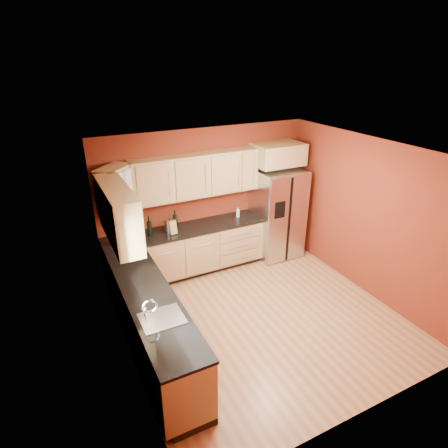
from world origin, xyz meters
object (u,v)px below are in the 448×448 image
at_px(canister_left, 113,240).
at_px(soap_dispenser, 238,212).
at_px(refrigerator, 277,213).
at_px(wine_bottle_a, 175,220).
at_px(knife_block, 172,227).

xyz_separation_m(canister_left, soap_dispenser, (2.35, 0.08, 0.00)).
xyz_separation_m(refrigerator, wine_bottle_a, (-2.06, 0.11, 0.22)).
distance_m(canister_left, wine_bottle_a, 1.11).
distance_m(canister_left, soap_dispenser, 2.35).
bearing_deg(soap_dispenser, canister_left, -178.03).
distance_m(refrigerator, soap_dispenser, 0.83).
xyz_separation_m(refrigerator, soap_dispenser, (-0.81, 0.11, 0.12)).
height_order(refrigerator, soap_dispenser, refrigerator).
relative_size(wine_bottle_a, soap_dispenser, 1.99).
relative_size(knife_block, soap_dispenser, 1.29).
xyz_separation_m(knife_block, soap_dispenser, (1.35, 0.12, -0.03)).
bearing_deg(canister_left, knife_block, -2.06).
bearing_deg(knife_block, wine_bottle_a, 38.33).
bearing_deg(canister_left, refrigerator, -0.58).
bearing_deg(soap_dispenser, wine_bottle_a, -179.76).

